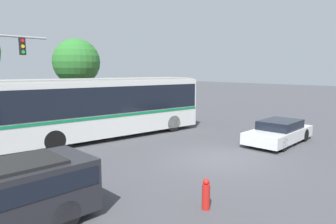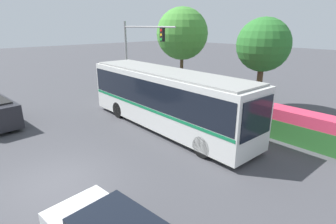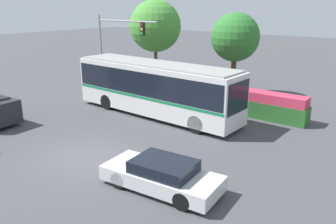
# 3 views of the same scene
# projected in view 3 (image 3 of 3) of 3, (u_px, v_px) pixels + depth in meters

# --- Properties ---
(ground_plane) EXTENTS (140.00, 140.00, 0.00)m
(ground_plane) POSITION_uv_depth(u_px,v_px,m) (86.00, 156.00, 15.86)
(ground_plane) COLOR #444449
(city_bus) EXTENTS (11.50, 2.86, 3.30)m
(city_bus) POSITION_uv_depth(u_px,v_px,m) (155.00, 86.00, 21.32)
(city_bus) COLOR silver
(city_bus) RESTS_ON ground
(sedan_foreground) EXTENTS (4.71, 2.29, 1.19)m
(sedan_foreground) POSITION_uv_depth(u_px,v_px,m) (162.00, 175.00, 12.88)
(sedan_foreground) COLOR silver
(sedan_foreground) RESTS_ON ground
(traffic_light_pole) EXTENTS (5.90, 0.24, 5.94)m
(traffic_light_pole) POSITION_uv_depth(u_px,v_px,m) (114.00, 41.00, 26.57)
(traffic_light_pole) COLOR gray
(traffic_light_pole) RESTS_ON ground
(flowering_hedge) EXTENTS (9.59, 1.12, 1.61)m
(flowering_hedge) POSITION_uv_depth(u_px,v_px,m) (232.00, 100.00, 22.32)
(flowering_hedge) COLOR #286028
(flowering_hedge) RESTS_ON ground
(street_tree_left) EXTENTS (4.37, 4.37, 7.12)m
(street_tree_left) POSITION_uv_depth(u_px,v_px,m) (155.00, 26.00, 29.22)
(street_tree_left) COLOR brown
(street_tree_left) RESTS_ON ground
(street_tree_centre) EXTENTS (3.57, 3.57, 6.18)m
(street_tree_centre) POSITION_uv_depth(u_px,v_px,m) (235.00, 38.00, 25.29)
(street_tree_centre) COLOR brown
(street_tree_centre) RESTS_ON ground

